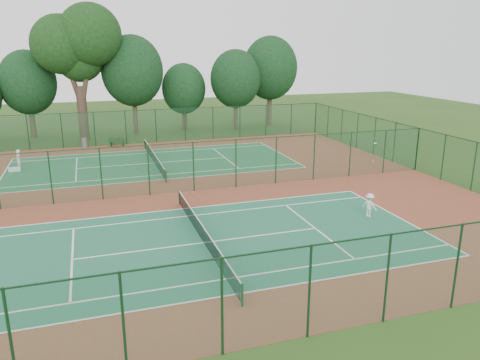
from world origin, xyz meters
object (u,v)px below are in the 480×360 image
object	(u,v)px
kit_bag	(14,169)
big_tree	(77,44)
bench	(117,142)
player_far	(19,160)
trash_bin	(85,143)
player_near	(370,205)

from	to	relation	value
kit_bag	big_tree	size ratio (longest dim) A/B	0.06
bench	kit_bag	xyz separation A→B (m)	(-8.54, -7.37, -0.32)
kit_bag	big_tree	xyz separation A→B (m)	(5.60, 12.56, 9.82)
player_far	trash_bin	world-z (taller)	player_far
big_tree	player_near	bearing A→B (deg)	-62.67
player_near	player_far	world-z (taller)	player_far
player_near	trash_bin	size ratio (longest dim) A/B	1.49
player_far	big_tree	bearing A→B (deg)	147.35
player_near	player_far	size ratio (longest dim) A/B	0.87
bench	player_far	bearing A→B (deg)	-118.45
big_tree	bench	bearing A→B (deg)	-60.46
big_tree	trash_bin	bearing A→B (deg)	-91.52
player_far	kit_bag	world-z (taller)	player_far
player_near	player_far	distance (m)	28.00
player_near	kit_bag	bearing A→B (deg)	27.52
player_near	bench	bearing A→B (deg)	4.46
player_near	big_tree	size ratio (longest dim) A/B	0.10
trash_bin	kit_bag	world-z (taller)	trash_bin
player_far	trash_bin	bearing A→B (deg)	136.37
kit_bag	big_tree	distance (m)	16.90
player_far	bench	distance (m)	10.75
player_far	trash_bin	size ratio (longest dim) A/B	1.71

